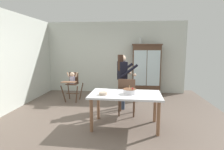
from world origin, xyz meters
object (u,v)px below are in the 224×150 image
Objects in this scene: ceramic_vase at (140,41)px; dining_table at (125,98)px; high_chair_with_toddler at (72,81)px; birthday_cake at (130,91)px; serving_bowl at (103,94)px; dining_chair_far_side at (127,94)px; china_cabinet at (146,69)px; adult_person at (122,75)px.

dining_table is (-0.46, -2.96, -1.33)m from ceramic_vase.
birthday_cake is (1.84, -1.79, 0.14)m from high_chair_with_toddler.
high_chair_with_toddler reaches higher than birthday_cake.
serving_bowl is (-0.46, -0.15, 0.12)m from dining_table.
serving_bowl is 0.96m from dining_chair_far_side.
ceramic_vase is 2.74m from dining_chair_far_side.
china_cabinet reaches higher than dining_table.
china_cabinet is 3.02m from birthday_cake.
china_cabinet is 1.91m from adult_person.
adult_person is 1.25m from birthday_cake.
dining_table is 8.61× the size of serving_bowl.
serving_bowl reaches higher than dining_table.
high_chair_with_toddler is at bearing 123.83° from serving_bowl.
ceramic_vase is 0.18× the size of adult_person.
dining_chair_far_side is at bearing 96.00° from birthday_cake.
high_chair_with_toddler is 2.33m from serving_bowl.
dining_table is (1.76, -1.78, -0.01)m from high_chair_with_toddler.
dining_chair_far_side is at bearing 174.55° from adult_person.
birthday_cake is 0.57m from serving_bowl.
ceramic_vase is 2.83m from high_chair_with_toddler.
high_chair_with_toddler is at bearing 135.89° from birthday_cake.
china_cabinet is 1.96× the size of high_chair_with_toddler.
china_cabinet is 6.88× the size of ceramic_vase.
ceramic_vase is at bearing 31.05° from high_chair_with_toddler.
china_cabinet is at bearing -43.93° from adult_person.
high_chair_with_toddler reaches higher than dining_table.
dining_chair_far_side is at bearing -106.21° from china_cabinet.
adult_person is (-0.57, -1.74, -1.01)m from ceramic_vase.
birthday_cake is at bearing -97.04° from ceramic_vase.
ceramic_vase is 0.28× the size of high_chair_with_toddler.
high_chair_with_toddler is 0.99× the size of dining_chair_far_side.
birthday_cake is at bearing 170.46° from adult_person.
birthday_cake is at bearing 14.47° from serving_bowl.
adult_person is at bearing -73.08° from dining_chair_far_side.
adult_person is at bearing -108.17° from ceramic_vase.
high_chair_with_toddler is 1.76m from adult_person.
adult_person reaches higher than birthday_cake.
high_chair_with_toddler is 0.62× the size of adult_person.
adult_person is 8.50× the size of serving_bowl.
serving_bowl is at bearing -106.46° from ceramic_vase.
birthday_cake reaches higher than dining_table.
adult_person reaches higher than dining_table.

